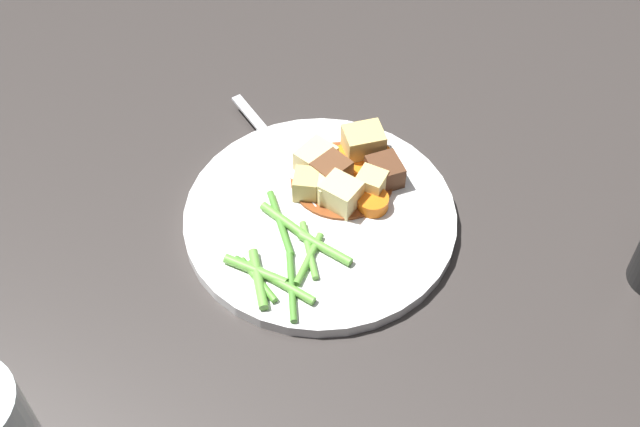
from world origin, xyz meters
name	(u,v)px	position (x,y,z in m)	size (l,w,h in m)	color
ground_plane	(320,222)	(0.00, 0.00, 0.00)	(3.00, 3.00, 0.00)	#383330
dinner_plate	(320,218)	(0.00, 0.00, 0.01)	(0.26, 0.26, 0.01)	white
stew_sauce	(342,180)	(0.05, 0.01, 0.01)	(0.10, 0.10, 0.00)	brown
carrot_slice_0	(378,158)	(0.09, -0.01, 0.02)	(0.03, 0.03, 0.01)	orange
carrot_slice_1	(345,156)	(0.07, 0.02, 0.02)	(0.02, 0.02, 0.01)	orange
carrot_slice_2	(364,166)	(0.07, 0.00, 0.02)	(0.03, 0.03, 0.01)	orange
carrot_slice_3	(373,202)	(0.04, -0.04, 0.02)	(0.03, 0.03, 0.01)	orange
potato_chunk_0	(328,187)	(0.02, 0.01, 0.03)	(0.03, 0.03, 0.02)	#EAD68C
potato_chunk_1	(371,184)	(0.05, -0.03, 0.03)	(0.03, 0.02, 0.03)	#E5CC7A
potato_chunk_2	(341,194)	(0.02, -0.01, 0.03)	(0.03, 0.03, 0.03)	#EAD68C
potato_chunk_3	(363,144)	(0.09, 0.01, 0.03)	(0.04, 0.03, 0.03)	#DBBC6B
potato_chunk_4	(316,159)	(0.05, 0.04, 0.03)	(0.04, 0.03, 0.03)	#EAD68C
potato_chunk_5	(306,184)	(0.01, 0.03, 0.03)	(0.03, 0.02, 0.02)	#DBBC6B
meat_chunk_0	(331,172)	(0.04, 0.01, 0.03)	(0.03, 0.03, 0.03)	brown
meat_chunk_1	(385,172)	(0.07, -0.03, 0.02)	(0.03, 0.03, 0.02)	#56331E
green_bean_0	(325,248)	(-0.03, -0.03, 0.02)	(0.01, 0.01, 0.06)	#66AD42
green_bean_1	(292,286)	(-0.08, -0.03, 0.02)	(0.01, 0.01, 0.07)	#4C8E33
green_bean_2	(256,278)	(-0.10, 0.00, 0.02)	(0.01, 0.01, 0.06)	#66AD42
green_bean_3	(309,250)	(-0.04, -0.02, 0.02)	(0.01, 0.01, 0.06)	#66AD42
green_bean_4	(309,259)	(-0.05, -0.02, 0.02)	(0.01, 0.01, 0.06)	#66AD42
green_bean_5	(256,278)	(-0.10, 0.00, 0.02)	(0.01, 0.01, 0.05)	#599E38
green_bean_6	(288,224)	(-0.03, 0.02, 0.02)	(0.01, 0.01, 0.07)	#66AD42
green_bean_7	(280,223)	(-0.03, 0.02, 0.02)	(0.01, 0.01, 0.08)	#4C8E33
green_bean_8	(280,282)	(-0.09, -0.02, 0.02)	(0.01, 0.01, 0.07)	#66AD42
green_bean_9	(256,270)	(-0.09, 0.01, 0.02)	(0.01, 0.01, 0.06)	#66AD42
green_bean_10	(261,272)	(-0.09, 0.00, 0.02)	(0.01, 0.01, 0.06)	#4C8E33
fork	(281,151)	(0.04, 0.08, 0.01)	(0.08, 0.17, 0.00)	silver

